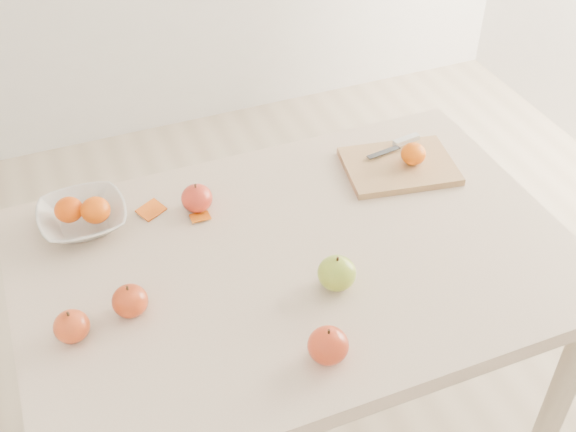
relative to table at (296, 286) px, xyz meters
name	(u,v)px	position (x,y,z in m)	size (l,w,h in m)	color
table	(296,286)	(0.00, 0.00, 0.00)	(1.20, 0.80, 0.75)	beige
cutting_board	(399,166)	(0.36, 0.19, 0.11)	(0.27, 0.20, 0.02)	tan
board_tangerine	(413,154)	(0.39, 0.18, 0.14)	(0.06, 0.06, 0.05)	#DE6507
fruit_bowl	(83,218)	(-0.41, 0.27, 0.12)	(0.20, 0.20, 0.05)	silver
bowl_tangerine_near	(69,210)	(-0.44, 0.28, 0.15)	(0.06, 0.06, 0.06)	#D14A07
bowl_tangerine_far	(96,210)	(-0.38, 0.25, 0.15)	(0.07, 0.07, 0.06)	#CE3E07
orange_peel_a	(151,211)	(-0.26, 0.26, 0.10)	(0.06, 0.04, 0.00)	#D0540E
orange_peel_b	(200,218)	(-0.16, 0.19, 0.10)	(0.04, 0.04, 0.00)	#CC5D0E
paring_knife	(402,142)	(0.40, 0.26, 0.12)	(0.17, 0.06, 0.01)	silver
apple_green	(337,273)	(0.04, -0.12, 0.13)	(0.08, 0.08, 0.07)	#689E1D
apple_red_a	(197,198)	(-0.16, 0.23, 0.13)	(0.07, 0.07, 0.07)	#A7161F
apple_red_b	(72,326)	(-0.49, -0.05, 0.13)	(0.07, 0.07, 0.06)	maroon
apple_red_c	(328,345)	(-0.05, -0.28, 0.13)	(0.08, 0.08, 0.07)	#95070B
apple_red_d	(130,301)	(-0.37, -0.03, 0.13)	(0.07, 0.07, 0.06)	#8B1503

